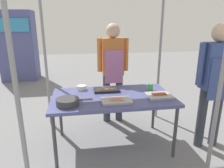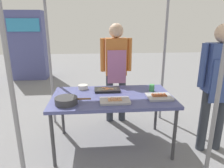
# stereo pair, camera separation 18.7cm
# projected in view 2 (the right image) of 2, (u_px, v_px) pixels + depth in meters

# --- Properties ---
(ground_plane) EXTENTS (18.00, 18.00, 0.00)m
(ground_plane) POSITION_uv_depth(u_px,v_px,m) (112.00, 145.00, 2.95)
(ground_plane) COLOR slate
(stall_table) EXTENTS (1.60, 0.90, 0.75)m
(stall_table) POSITION_uv_depth(u_px,v_px,m) (112.00, 100.00, 2.75)
(stall_table) COLOR #4C518C
(stall_table) RESTS_ON ground
(tray_grilled_sausages) EXTENTS (0.32, 0.27, 0.06)m
(tray_grilled_sausages) POSITION_uv_depth(u_px,v_px,m) (159.00, 97.00, 2.64)
(tray_grilled_sausages) COLOR #ADADB2
(tray_grilled_sausages) RESTS_ON stall_table
(tray_meat_skewers) EXTENTS (0.36, 0.22, 0.04)m
(tray_meat_skewers) POSITION_uv_depth(u_px,v_px,m) (107.00, 90.00, 2.92)
(tray_meat_skewers) COLOR black
(tray_meat_skewers) RESTS_ON stall_table
(tray_pork_links) EXTENTS (0.37, 0.23, 0.05)m
(tray_pork_links) POSITION_uv_depth(u_px,v_px,m) (115.00, 101.00, 2.51)
(tray_pork_links) COLOR #ADADB2
(tray_pork_links) RESTS_ON stall_table
(cooking_wok) EXTENTS (0.43, 0.27, 0.08)m
(cooking_wok) POSITION_uv_depth(u_px,v_px,m) (66.00, 100.00, 2.45)
(cooking_wok) COLOR #38383A
(cooking_wok) RESTS_ON stall_table
(condiment_bowl) EXTENTS (0.14, 0.14, 0.06)m
(condiment_bowl) POSITION_uv_depth(u_px,v_px,m) (83.00, 87.00, 3.00)
(condiment_bowl) COLOR silver
(condiment_bowl) RESTS_ON stall_table
(drink_cup_near_edge) EXTENTS (0.07, 0.07, 0.10)m
(drink_cup_near_edge) POSITION_uv_depth(u_px,v_px,m) (152.00, 88.00, 2.91)
(drink_cup_near_edge) COLOR #3F994C
(drink_cup_near_edge) RESTS_ON stall_table
(vendor_woman) EXTENTS (0.52, 0.23, 1.68)m
(vendor_woman) POSITION_uv_depth(u_px,v_px,m) (116.00, 66.00, 3.40)
(vendor_woman) COLOR #333842
(vendor_woman) RESTS_ON ground
(customer_nearby) EXTENTS (0.52, 0.24, 1.68)m
(customer_nearby) POSITION_uv_depth(u_px,v_px,m) (218.00, 79.00, 2.57)
(customer_nearby) COLOR #333842
(customer_nearby) RESTS_ON ground
(neighbor_stall_left) EXTENTS (1.00, 0.74, 2.02)m
(neighbor_stall_left) POSITION_uv_depth(u_px,v_px,m) (30.00, 45.00, 6.26)
(neighbor_stall_left) COLOR #4C518C
(neighbor_stall_left) RESTS_ON ground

